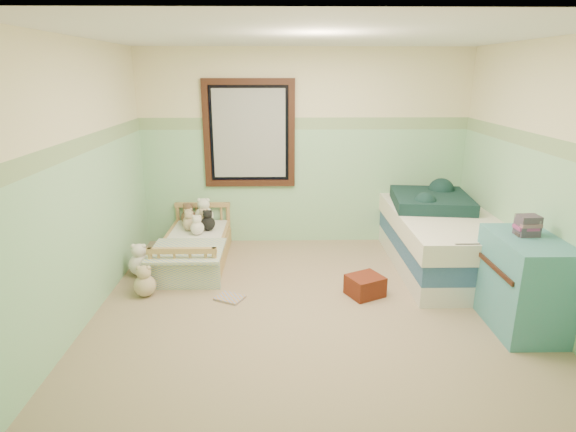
{
  "coord_description": "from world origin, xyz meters",
  "views": [
    {
      "loc": [
        -0.32,
        -4.2,
        2.2
      ],
      "look_at": [
        -0.23,
        0.35,
        0.79
      ],
      "focal_mm": 29.1,
      "sensor_mm": 36.0,
      "label": 1
    }
  ],
  "objects_px": {
    "plush_floor_tan": "(145,286)",
    "floor_book": "(230,298)",
    "red_pillow": "(365,286)",
    "toddler_bed_frame": "(195,255)",
    "dresser": "(523,283)",
    "twin_bed_frame": "(438,258)",
    "plush_floor_cream": "(140,264)"
  },
  "relations": [
    {
      "from": "plush_floor_tan",
      "to": "floor_book",
      "type": "height_order",
      "value": "plush_floor_tan"
    },
    {
      "from": "plush_floor_tan",
      "to": "red_pillow",
      "type": "bearing_deg",
      "value": -0.7
    },
    {
      "from": "red_pillow",
      "to": "floor_book",
      "type": "xyz_separation_m",
      "value": [
        -1.38,
        -0.07,
        -0.09
      ]
    },
    {
      "from": "toddler_bed_frame",
      "to": "dresser",
      "type": "relative_size",
      "value": 1.73
    },
    {
      "from": "toddler_bed_frame",
      "to": "twin_bed_frame",
      "type": "distance_m",
      "value": 2.9
    },
    {
      "from": "plush_floor_tan",
      "to": "dresser",
      "type": "bearing_deg",
      "value": -10.61
    },
    {
      "from": "toddler_bed_frame",
      "to": "dresser",
      "type": "xyz_separation_m",
      "value": [
        3.17,
        -1.55,
        0.33
      ]
    },
    {
      "from": "twin_bed_frame",
      "to": "dresser",
      "type": "height_order",
      "value": "dresser"
    },
    {
      "from": "plush_floor_cream",
      "to": "twin_bed_frame",
      "type": "height_order",
      "value": "plush_floor_cream"
    },
    {
      "from": "dresser",
      "to": "toddler_bed_frame",
      "type": "bearing_deg",
      "value": 154.0
    },
    {
      "from": "plush_floor_cream",
      "to": "red_pillow",
      "type": "height_order",
      "value": "plush_floor_cream"
    },
    {
      "from": "toddler_bed_frame",
      "to": "plush_floor_cream",
      "type": "height_order",
      "value": "plush_floor_cream"
    },
    {
      "from": "twin_bed_frame",
      "to": "dresser",
      "type": "relative_size",
      "value": 2.43
    },
    {
      "from": "toddler_bed_frame",
      "to": "dresser",
      "type": "distance_m",
      "value": 3.54
    },
    {
      "from": "plush_floor_cream",
      "to": "plush_floor_tan",
      "type": "xyz_separation_m",
      "value": [
        0.2,
        -0.52,
        -0.01
      ]
    },
    {
      "from": "red_pillow",
      "to": "floor_book",
      "type": "height_order",
      "value": "red_pillow"
    },
    {
      "from": "plush_floor_tan",
      "to": "floor_book",
      "type": "xyz_separation_m",
      "value": [
        0.87,
        -0.09,
        -0.1
      ]
    },
    {
      "from": "toddler_bed_frame",
      "to": "floor_book",
      "type": "xyz_separation_m",
      "value": [
        0.51,
        -0.98,
        -0.08
      ]
    },
    {
      "from": "plush_floor_cream",
      "to": "plush_floor_tan",
      "type": "distance_m",
      "value": 0.56
    },
    {
      "from": "plush_floor_cream",
      "to": "twin_bed_frame",
      "type": "bearing_deg",
      "value": 2.97
    },
    {
      "from": "red_pillow",
      "to": "plush_floor_tan",
      "type": "bearing_deg",
      "value": 179.3
    },
    {
      "from": "twin_bed_frame",
      "to": "plush_floor_tan",
      "type": "bearing_deg",
      "value": -167.86
    },
    {
      "from": "plush_floor_cream",
      "to": "dresser",
      "type": "distance_m",
      "value": 3.92
    },
    {
      "from": "plush_floor_cream",
      "to": "floor_book",
      "type": "distance_m",
      "value": 1.24
    },
    {
      "from": "dresser",
      "to": "plush_floor_cream",
      "type": "bearing_deg",
      "value": 162.4
    },
    {
      "from": "plush_floor_tan",
      "to": "twin_bed_frame",
      "type": "bearing_deg",
      "value": 12.14
    },
    {
      "from": "twin_bed_frame",
      "to": "floor_book",
      "type": "bearing_deg",
      "value": -161.57
    },
    {
      "from": "plush_floor_tan",
      "to": "dresser",
      "type": "relative_size",
      "value": 0.27
    },
    {
      "from": "plush_floor_cream",
      "to": "dresser",
      "type": "xyz_separation_m",
      "value": [
        3.72,
        -1.18,
        0.3
      ]
    },
    {
      "from": "toddler_bed_frame",
      "to": "twin_bed_frame",
      "type": "height_order",
      "value": "twin_bed_frame"
    },
    {
      "from": "dresser",
      "to": "red_pillow",
      "type": "distance_m",
      "value": 1.46
    },
    {
      "from": "toddler_bed_frame",
      "to": "plush_floor_cream",
      "type": "bearing_deg",
      "value": -146.62
    }
  ]
}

